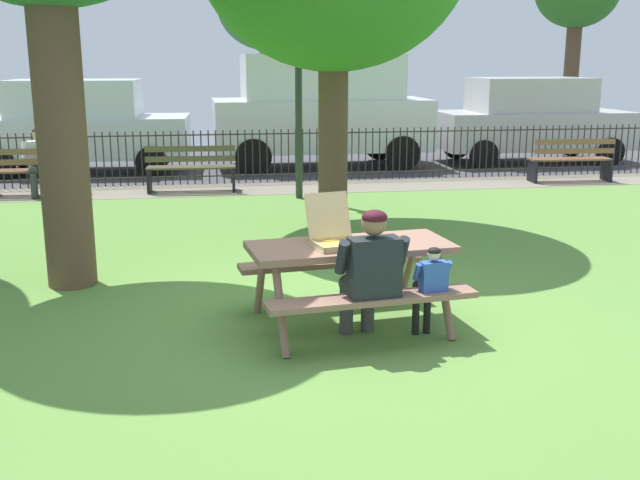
{
  "coord_description": "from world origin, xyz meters",
  "views": [
    {
      "loc": [
        -1.16,
        -6.66,
        2.38
      ],
      "look_at": [
        -0.09,
        0.04,
        0.75
      ],
      "focal_mm": 42.58,
      "sensor_mm": 36.0,
      "label": 1
    }
  ],
  "objects_px": {
    "person_on_park_bench": "(40,159)",
    "far_tree_midleft": "(266,7)",
    "pizza_box_open": "(334,236)",
    "child_at_table": "(430,283)",
    "park_bench_left": "(37,173)",
    "park_bench_center": "(191,169)",
    "lamp_post_walkway": "(298,61)",
    "adult_at_table": "(370,271)",
    "parked_car_right": "(532,119)",
    "park_bench_right": "(571,161)",
    "parked_car_left": "(81,125)",
    "picnic_table_foreground": "(350,262)",
    "parked_car_center": "(321,108)"
  },
  "relations": [
    {
      "from": "picnic_table_foreground",
      "to": "parked_car_center",
      "type": "height_order",
      "value": "parked_car_center"
    },
    {
      "from": "park_bench_left",
      "to": "adult_at_table",
      "type": "bearing_deg",
      "value": -62.02
    },
    {
      "from": "adult_at_table",
      "to": "parked_car_left",
      "type": "bearing_deg",
      "value": 109.58
    },
    {
      "from": "picnic_table_foreground",
      "to": "pizza_box_open",
      "type": "bearing_deg",
      "value": -167.21
    },
    {
      "from": "lamp_post_walkway",
      "to": "child_at_table",
      "type": "bearing_deg",
      "value": -88.27
    },
    {
      "from": "adult_at_table",
      "to": "park_bench_left",
      "type": "relative_size",
      "value": 0.74
    },
    {
      "from": "picnic_table_foreground",
      "to": "far_tree_midleft",
      "type": "relative_size",
      "value": 0.39
    },
    {
      "from": "park_bench_left",
      "to": "far_tree_midleft",
      "type": "xyz_separation_m",
      "value": [
        4.85,
        8.4,
        3.36
      ]
    },
    {
      "from": "adult_at_table",
      "to": "far_tree_midleft",
      "type": "height_order",
      "value": "far_tree_midleft"
    },
    {
      "from": "far_tree_midleft",
      "to": "park_bench_left",
      "type": "bearing_deg",
      "value": -120.01
    },
    {
      "from": "park_bench_left",
      "to": "parked_car_right",
      "type": "height_order",
      "value": "parked_car_right"
    },
    {
      "from": "child_at_table",
      "to": "parked_car_center",
      "type": "xyz_separation_m",
      "value": [
        0.78,
        10.69,
        0.79
      ]
    },
    {
      "from": "adult_at_table",
      "to": "lamp_post_walkway",
      "type": "height_order",
      "value": "lamp_post_walkway"
    },
    {
      "from": "person_on_park_bench",
      "to": "park_bench_right",
      "type": "bearing_deg",
      "value": -0.11
    },
    {
      "from": "pizza_box_open",
      "to": "child_at_table",
      "type": "height_order",
      "value": "pizza_box_open"
    },
    {
      "from": "far_tree_midleft",
      "to": "parked_car_right",
      "type": "bearing_deg",
      "value": -45.02
    },
    {
      "from": "person_on_park_bench",
      "to": "child_at_table",
      "type": "bearing_deg",
      "value": -59.41
    },
    {
      "from": "pizza_box_open",
      "to": "park_bench_right",
      "type": "xyz_separation_m",
      "value": [
        6.05,
        7.46,
        -0.44
      ]
    },
    {
      "from": "park_bench_center",
      "to": "person_on_park_bench",
      "type": "height_order",
      "value": "person_on_park_bench"
    },
    {
      "from": "person_on_park_bench",
      "to": "far_tree_midleft",
      "type": "distance_m",
      "value": 10.14
    },
    {
      "from": "child_at_table",
      "to": "far_tree_midleft",
      "type": "relative_size",
      "value": 0.17
    },
    {
      "from": "adult_at_table",
      "to": "park_bench_center",
      "type": "height_order",
      "value": "adult_at_table"
    },
    {
      "from": "far_tree_midleft",
      "to": "adult_at_table",
      "type": "bearing_deg",
      "value": -92.26
    },
    {
      "from": "adult_at_table",
      "to": "child_at_table",
      "type": "relative_size",
      "value": 1.41
    },
    {
      "from": "parked_car_center",
      "to": "picnic_table_foreground",
      "type": "bearing_deg",
      "value": -97.71
    },
    {
      "from": "parked_car_left",
      "to": "parked_car_center",
      "type": "xyz_separation_m",
      "value": [
        5.13,
        -0.0,
        0.3
      ]
    },
    {
      "from": "picnic_table_foreground",
      "to": "park_bench_left",
      "type": "distance_m",
      "value": 8.5
    },
    {
      "from": "child_at_table",
      "to": "parked_car_right",
      "type": "height_order",
      "value": "parked_car_right"
    },
    {
      "from": "pizza_box_open",
      "to": "lamp_post_walkway",
      "type": "relative_size",
      "value": 0.15
    },
    {
      "from": "parked_car_left",
      "to": "lamp_post_walkway",
      "type": "bearing_deg",
      "value": -42.11
    },
    {
      "from": "park_bench_left",
      "to": "park_bench_center",
      "type": "height_order",
      "value": "same"
    },
    {
      "from": "adult_at_table",
      "to": "parked_car_left",
      "type": "distance_m",
      "value": 11.39
    },
    {
      "from": "parked_car_right",
      "to": "park_bench_center",
      "type": "bearing_deg",
      "value": -160.1
    },
    {
      "from": "far_tree_midleft",
      "to": "parked_car_left",
      "type": "bearing_deg",
      "value": -128.59
    },
    {
      "from": "parked_car_left",
      "to": "adult_at_table",
      "type": "bearing_deg",
      "value": -70.42
    },
    {
      "from": "park_bench_left",
      "to": "park_bench_center",
      "type": "distance_m",
      "value": 2.68
    },
    {
      "from": "child_at_table",
      "to": "parked_car_left",
      "type": "xyz_separation_m",
      "value": [
        -4.35,
        10.69,
        0.49
      ]
    },
    {
      "from": "parked_car_center",
      "to": "far_tree_midleft",
      "type": "relative_size",
      "value": 0.93
    },
    {
      "from": "person_on_park_bench",
      "to": "far_tree_midleft",
      "type": "bearing_deg",
      "value": 60.29
    },
    {
      "from": "pizza_box_open",
      "to": "park_bench_right",
      "type": "height_order",
      "value": "pizza_box_open"
    },
    {
      "from": "picnic_table_foreground",
      "to": "park_bench_center",
      "type": "bearing_deg",
      "value": 101.13
    },
    {
      "from": "parked_car_center",
      "to": "far_tree_midleft",
      "type": "xyz_separation_m",
      "value": [
        -0.67,
        5.59,
        2.47
      ]
    },
    {
      "from": "lamp_post_walkway",
      "to": "park_bench_center",
      "type": "bearing_deg",
      "value": 153.32
    },
    {
      "from": "picnic_table_foreground",
      "to": "child_at_table",
      "type": "height_order",
      "value": "child_at_table"
    },
    {
      "from": "pizza_box_open",
      "to": "parked_car_right",
      "type": "height_order",
      "value": "parked_car_right"
    },
    {
      "from": "park_bench_left",
      "to": "parked_car_left",
      "type": "height_order",
      "value": "parked_car_left"
    },
    {
      "from": "child_at_table",
      "to": "far_tree_midleft",
      "type": "height_order",
      "value": "far_tree_midleft"
    },
    {
      "from": "person_on_park_bench",
      "to": "parked_car_center",
      "type": "distance_m",
      "value": 6.16
    },
    {
      "from": "picnic_table_foreground",
      "to": "child_at_table",
      "type": "xyz_separation_m",
      "value": [
        0.6,
        -0.46,
        -0.09
      ]
    },
    {
      "from": "lamp_post_walkway",
      "to": "parked_car_left",
      "type": "relative_size",
      "value": 0.84
    }
  ]
}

